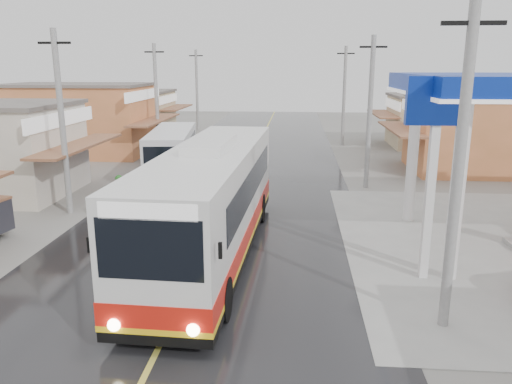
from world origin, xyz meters
TOP-DOWN VIEW (x-y plane):
  - ground at (0.00, 0.00)m, footprint 120.00×120.00m
  - road at (0.00, 15.00)m, footprint 12.00×90.00m
  - centre_line at (0.00, 15.00)m, footprint 0.15×90.00m
  - shopfronts_left at (-13.00, 18.00)m, footprint 11.00×44.00m
  - utility_poles_left at (-7.00, 16.00)m, footprint 1.60×50.00m
  - utility_poles_right at (7.00, 15.00)m, footprint 1.60×36.00m
  - coach_bus at (0.31, 4.41)m, footprint 3.40×13.16m
  - second_bus at (-4.18, 16.85)m, footprint 3.29×8.60m
  - cyclist at (-3.89, 7.15)m, footprint 1.37×2.22m

SIDE VIEW (x-z plane):
  - ground at x=0.00m, z-range 0.00..0.00m
  - shopfronts_left at x=-13.00m, z-range -2.60..2.60m
  - utility_poles_left at x=-7.00m, z-range -4.00..4.00m
  - utility_poles_right at x=7.00m, z-range -4.00..4.00m
  - road at x=0.00m, z-range 0.00..0.02m
  - centre_line at x=0.00m, z-range 0.02..0.03m
  - cyclist at x=-3.89m, z-range -0.39..1.87m
  - second_bus at x=-4.18m, z-range 0.11..2.89m
  - coach_bus at x=0.31m, z-range -0.07..4.00m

